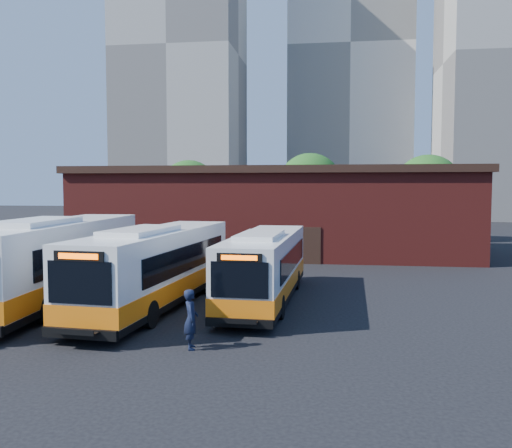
# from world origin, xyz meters

# --- Properties ---
(ground) EXTENTS (220.00, 220.00, 0.00)m
(ground) POSITION_xyz_m (0.00, 0.00, 0.00)
(ground) COLOR black
(bus_west) EXTENTS (3.43, 13.73, 3.71)m
(bus_west) POSITION_xyz_m (-7.49, 0.92, 1.68)
(bus_west) COLOR white
(bus_west) RESTS_ON ground
(bus_midwest) EXTENTS (3.53, 12.64, 3.40)m
(bus_midwest) POSITION_xyz_m (-2.91, 0.70, 1.55)
(bus_midwest) COLOR white
(bus_midwest) RESTS_ON ground
(bus_mideast) EXTENTS (2.74, 11.54, 3.12)m
(bus_mideast) POSITION_xyz_m (1.46, 2.36, 1.42)
(bus_mideast) COLOR white
(bus_mideast) RESTS_ON ground
(transit_worker) EXTENTS (0.63, 0.78, 1.87)m
(transit_worker) POSITION_xyz_m (0.08, -4.91, 0.93)
(transit_worker) COLOR black
(transit_worker) RESTS_ON ground
(depot_building) EXTENTS (28.60, 12.60, 6.40)m
(depot_building) POSITION_xyz_m (0.00, 20.00, 3.26)
(depot_building) COLOR maroon
(depot_building) RESTS_ON ground
(tree_west) EXTENTS (6.00, 6.00, 7.65)m
(tree_west) POSITION_xyz_m (-10.00, 32.00, 4.64)
(tree_west) COLOR #382314
(tree_west) RESTS_ON ground
(tree_mid) EXTENTS (6.56, 6.56, 8.36)m
(tree_mid) POSITION_xyz_m (2.00, 34.00, 5.08)
(tree_mid) COLOR #382314
(tree_mid) RESTS_ON ground
(tree_east) EXTENTS (6.24, 6.24, 7.96)m
(tree_east) POSITION_xyz_m (13.00, 31.00, 4.83)
(tree_east) COLOR #382314
(tree_east) RESTS_ON ground
(tower_left) EXTENTS (20.00, 18.00, 56.20)m
(tower_left) POSITION_xyz_m (-22.00, 72.00, 27.84)
(tower_left) COLOR #A9A59B
(tower_left) RESTS_ON ground
(tower_center) EXTENTS (22.00, 20.00, 61.20)m
(tower_center) POSITION_xyz_m (7.00, 86.00, 30.34)
(tower_center) COLOR beige
(tower_center) RESTS_ON ground
(tower_right) EXTENTS (18.00, 18.00, 49.20)m
(tower_right) POSITION_xyz_m (30.00, 68.00, 24.34)
(tower_right) COLOR #A9A59B
(tower_right) RESTS_ON ground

